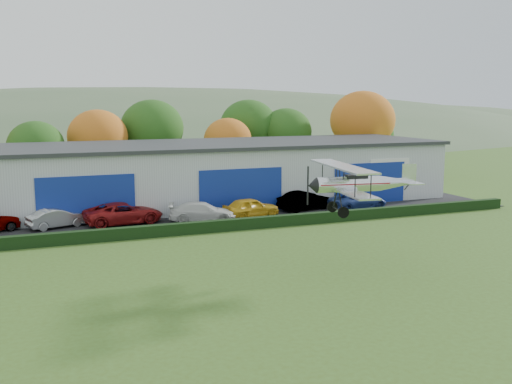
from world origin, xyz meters
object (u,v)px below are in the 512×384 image
object	(u,v)px
hangar	(218,172)
car_3	(203,212)
car_6	(358,201)
car_1	(57,218)
car_5	(305,201)
car_2	(124,213)
car_4	(251,207)
biplane	(358,182)

from	to	relation	value
hangar	car_3	world-z (taller)	hangar
hangar	car_6	distance (m)	12.70
car_1	car_3	distance (m)	10.37
car_3	car_5	xyz separation A→B (m)	(9.20, 1.40, 0.06)
car_2	car_4	world-z (taller)	car_2
car_4	car_5	world-z (taller)	car_5
car_5	biplane	bearing A→B (deg)	150.80
car_1	biplane	world-z (taller)	biplane
car_2	car_5	world-z (taller)	car_2
car_1	car_2	size ratio (longest dim) A/B	0.73
car_2	car_3	bearing A→B (deg)	-110.90
car_2	car_5	size ratio (longest dim) A/B	1.21
car_3	car_4	world-z (taller)	car_4
car_2	car_6	world-z (taller)	car_2
car_2	car_6	distance (m)	19.07
car_1	car_6	xyz separation A→B (m)	(23.63, -1.67, 0.00)
car_3	car_5	distance (m)	9.30
car_1	car_5	distance (m)	19.42
car_5	biplane	xyz separation A→B (m)	(-5.17, -16.58, 3.93)
car_5	car_1	bearing A→B (deg)	77.18
car_3	hangar	bearing A→B (deg)	-9.51
car_3	car_2	bearing A→B (deg)	93.01
car_1	hangar	bearing A→B (deg)	-84.41
car_1	car_6	size ratio (longest dim) A/B	0.84
car_1	car_2	bearing A→B (deg)	-114.65
car_2	car_6	xyz separation A→B (m)	(19.03, -1.23, -0.10)
car_1	car_4	xyz separation A→B (m)	(14.14, -1.57, 0.08)
car_3	biplane	distance (m)	16.21
car_5	hangar	bearing A→B (deg)	25.83
hangar	car_3	distance (m)	9.32
biplane	car_4	bearing A→B (deg)	99.06
car_1	car_3	size ratio (longest dim) A/B	0.84
hangar	car_4	size ratio (longest dim) A/B	9.05
car_6	car_5	bearing A→B (deg)	68.19
car_6	biplane	distance (m)	18.33
hangar	car_1	bearing A→B (deg)	-155.16
car_4	biplane	xyz separation A→B (m)	(0.11, -15.33, 3.94)
car_6	biplane	bearing A→B (deg)	144.39
car_2	car_5	xyz separation A→B (m)	(14.82, 0.12, -0.01)
hangar	car_4	distance (m)	8.31
car_1	car_4	distance (m)	14.23
car_5	car_6	bearing A→B (deg)	-119.70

